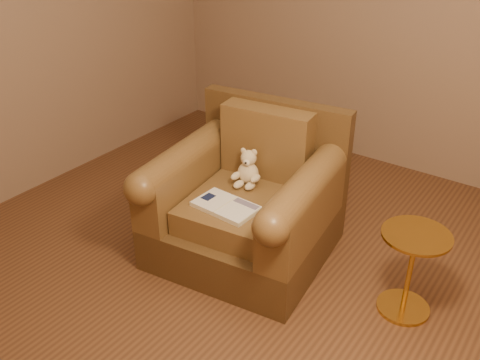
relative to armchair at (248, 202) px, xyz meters
The scene contains 5 objects.
floor 0.52m from the armchair, 57.68° to the right, with size 4.00×4.00×0.00m, color brown.
armchair is the anchor object (origin of this frame).
teddy_bear 0.19m from the armchair, 127.13° to the left, with size 0.17×0.19×0.23m.
guidebook 0.26m from the armchair, 87.98° to the right, with size 0.37×0.24×0.03m.
side_table 1.02m from the armchair, ahead, with size 0.36×0.36×0.50m.
Camera 1 is at (1.38, -1.98, 2.06)m, focal length 40.00 mm.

